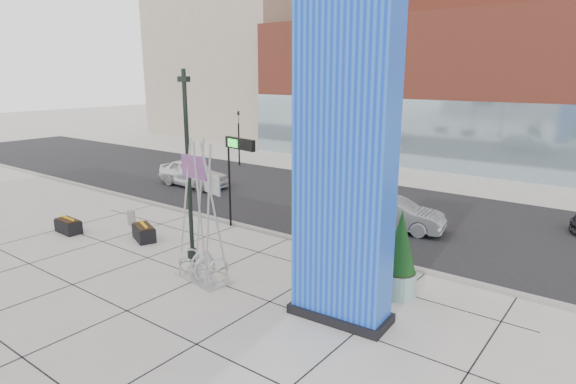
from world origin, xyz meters
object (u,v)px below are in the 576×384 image
Objects in this scene: concrete_bollard at (131,217)px; car_white_west at (193,173)px; blue_pylon at (344,160)px; car_silver_mid at (394,214)px; public_art_sculpture at (203,244)px; overhead_street_sign at (240,151)px; lamp_post at (189,186)px.

concrete_bollard is 7.91m from car_white_west.
car_white_west is at bearing 116.89° from concrete_bollard.
blue_pylon is 2.16× the size of car_silver_mid.
public_art_sculpture is 7.48m from concrete_bollard.
blue_pylon is 8.94m from overhead_street_sign.
public_art_sculpture reaches higher than overhead_street_sign.
car_silver_mid is at bearing -90.64° from car_white_west.
public_art_sculpture is 9.26m from car_silver_mid.
lamp_post is 4.13m from overhead_street_sign.
concrete_bollard is at bearing 167.03° from lamp_post.
car_white_west is (-9.15, 8.33, -2.03)m from lamp_post.
concrete_bollard is 0.14× the size of car_white_west.
lamp_post is 10.08× the size of concrete_bollard.
blue_pylon reaches higher than car_white_west.
car_white_west is at bearing 147.77° from blue_pylon.
concrete_bollard is 0.16× the size of car_silver_mid.
blue_pylon is at bearing -174.67° from car_silver_mid.
lamp_post is at bearing 173.16° from blue_pylon.
public_art_sculpture reaches higher than car_white_west.
public_art_sculpture is 14.10m from car_white_west.
car_silver_mid is (5.51, 3.98, -2.82)m from overhead_street_sign.
blue_pylon is at bearing -3.57° from lamp_post.
overhead_street_sign is at bearing 147.48° from blue_pylon.
blue_pylon is 13.73× the size of concrete_bollard.
overhead_street_sign reaches higher than car_white_west.
lamp_post is 1.46× the size of public_art_sculpture.
car_silver_mid is at bearing 33.54° from concrete_bollard.
overhead_street_sign is 0.85× the size of car_white_west.
blue_pylon reaches higher than car_silver_mid.
car_silver_mid is (9.99, 6.62, 0.38)m from concrete_bollard.
overhead_street_sign is at bearing 116.12° from car_silver_mid.
blue_pylon is at bearing -117.81° from car_white_west.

